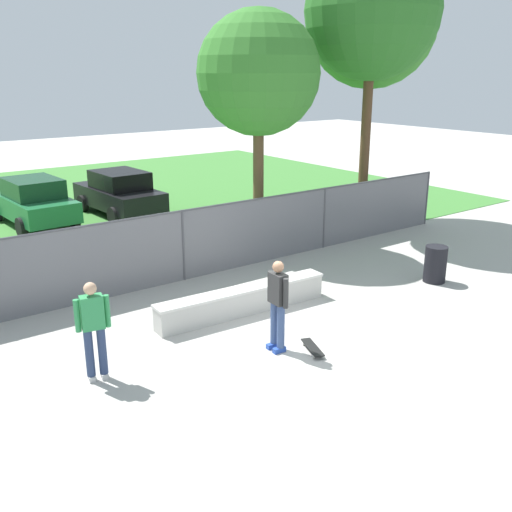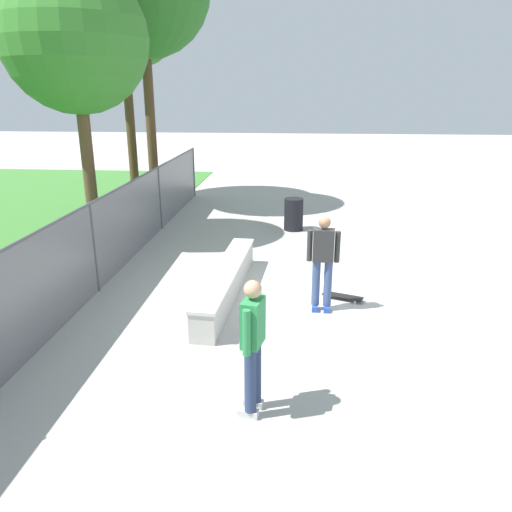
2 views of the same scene
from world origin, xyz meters
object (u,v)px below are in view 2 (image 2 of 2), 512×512
at_px(concrete_ledge, 227,282).
at_px(bystander, 253,342).
at_px(skateboarder, 323,259).
at_px(trash_bin, 294,214).
at_px(skateboard, 343,296).
at_px(tree_mid, 121,2).
at_px(tree_near_left, 75,40).

bearing_deg(concrete_ledge, bystander, -166.80).
bearing_deg(skateboarder, concrete_ledge, 74.79).
bearing_deg(trash_bin, concrete_ledge, 166.26).
bearing_deg(trash_bin, bystander, 177.58).
xyz_separation_m(concrete_ledge, bystander, (-3.76, -0.88, 0.71)).
relative_size(skateboarder, bystander, 1.00).
bearing_deg(trash_bin, skateboarder, -173.84).
xyz_separation_m(skateboarder, skateboard, (0.52, -0.45, -0.94)).
height_order(tree_mid, trash_bin, tree_mid).
height_order(skateboarder, tree_near_left, tree_near_left).
relative_size(concrete_ledge, tree_mid, 0.47).
height_order(skateboard, tree_mid, tree_mid).
height_order(concrete_ledge, trash_bin, trash_bin).
relative_size(skateboard, tree_mid, 0.09).
bearing_deg(tree_mid, concrete_ledge, -151.68).
xyz_separation_m(skateboarder, tree_near_left, (4.01, 6.01, 4.09)).
relative_size(skateboarder, trash_bin, 1.93).
distance_m(concrete_ledge, trash_bin, 5.30).
distance_m(tree_mid, bystander, 14.77).
xyz_separation_m(skateboarder, bystander, (-3.25, 0.99, 0.00)).
relative_size(skateboard, bystander, 0.45).
distance_m(skateboard, tree_near_left, 8.90).
distance_m(tree_near_left, tree_mid, 5.45).
bearing_deg(tree_mid, skateboard, -141.08).
bearing_deg(bystander, trash_bin, -2.42).
bearing_deg(skateboarder, tree_mid, 35.47).
xyz_separation_m(skateboarder, tree_mid, (9.18, 6.54, 5.73)).
bearing_deg(tree_near_left, tree_mid, 5.89).
bearing_deg(bystander, tree_near_left, 34.66).
bearing_deg(tree_near_left, bystander, -145.34).
bearing_deg(concrete_ledge, trash_bin, -13.74).
xyz_separation_m(concrete_ledge, skateboarder, (-0.51, -1.87, 0.71)).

